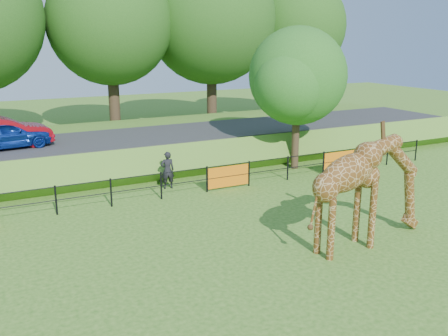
# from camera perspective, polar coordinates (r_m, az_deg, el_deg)

# --- Properties ---
(ground) EXTENTS (90.00, 90.00, 0.00)m
(ground) POSITION_cam_1_polar(r_m,az_deg,el_deg) (13.32, 5.18, -13.16)
(ground) COLOR #306419
(ground) RESTS_ON ground
(giraffe) EXTENTS (4.79, 1.29, 3.38)m
(giraffe) POSITION_cam_1_polar(r_m,az_deg,el_deg) (15.78, 16.28, -2.57)
(giraffe) COLOR #5C3512
(giraffe) RESTS_ON ground
(perimeter_fence) EXTENTS (28.07, 0.10, 1.10)m
(perimeter_fence) POSITION_cam_1_polar(r_m,az_deg,el_deg) (19.83, -7.19, -2.01)
(perimeter_fence) COLOR black
(perimeter_fence) RESTS_ON ground
(embankment) EXTENTS (40.00, 9.00, 1.30)m
(embankment) POSITION_cam_1_polar(r_m,az_deg,el_deg) (26.78, -12.75, 2.34)
(embankment) COLOR #306419
(embankment) RESTS_ON ground
(road) EXTENTS (40.00, 5.00, 0.12)m
(road) POSITION_cam_1_polar(r_m,az_deg,el_deg) (25.21, -11.97, 3.27)
(road) COLOR #2A2A2C
(road) RESTS_ON embankment
(car_blue) EXTENTS (4.02, 2.11, 1.30)m
(car_blue) POSITION_cam_1_polar(r_m,az_deg,el_deg) (24.09, -23.73, 3.55)
(car_blue) COLOR #153CAE
(car_blue) RESTS_ON road
(car_red) EXTENTS (4.41, 1.89, 1.41)m
(car_red) POSITION_cam_1_polar(r_m,az_deg,el_deg) (24.30, -24.12, 3.73)
(car_red) COLOR #B00C18
(car_red) RESTS_ON road
(visitor) EXTENTS (0.63, 0.45, 1.59)m
(visitor) POSITION_cam_1_polar(r_m,az_deg,el_deg) (21.14, -6.48, -0.24)
(visitor) COLOR black
(visitor) RESTS_ON ground
(tree_east) EXTENTS (5.40, 4.71, 6.76)m
(tree_east) POSITION_cam_1_polar(r_m,az_deg,el_deg) (24.11, 8.55, 9.94)
(tree_east) COLOR #372819
(tree_east) RESTS_ON ground
(bg_tree_line) EXTENTS (37.30, 8.80, 11.82)m
(bg_tree_line) POSITION_cam_1_polar(r_m,az_deg,el_deg) (32.98, -13.12, 16.03)
(bg_tree_line) COLOR #372819
(bg_tree_line) RESTS_ON ground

